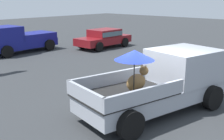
{
  "coord_description": "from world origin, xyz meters",
  "views": [
    {
      "loc": [
        -7.19,
        -4.8,
        3.61
      ],
      "look_at": [
        -0.04,
        1.74,
        1.1
      ],
      "focal_mm": 45.45,
      "sensor_mm": 36.0,
      "label": 1
    }
  ],
  "objects": [
    {
      "name": "ground_plane",
      "position": [
        0.0,
        0.0,
        0.0
      ],
      "size": [
        80.0,
        80.0,
        0.0
      ],
      "primitive_type": "plane",
      "color": "#2D3033"
    },
    {
      "name": "parked_sedan_near",
      "position": [
        7.56,
        9.5,
        0.74
      ],
      "size": [
        4.3,
        1.98,
        1.33
      ],
      "rotation": [
        0.0,
        0.0,
        3.14
      ],
      "color": "black",
      "rests_on": "ground"
    },
    {
      "name": "pickup_truck_main",
      "position": [
        0.44,
        -0.1,
        0.96
      ],
      "size": [
        5.32,
        3.06,
        2.18
      ],
      "rotation": [
        0.0,
        0.0,
        -0.2
      ],
      "color": "black",
      "rests_on": "ground"
    },
    {
      "name": "pickup_truck_red",
      "position": [
        2.32,
        12.33,
        0.87
      ],
      "size": [
        4.88,
        2.34,
        1.8
      ],
      "rotation": [
        0.0,
        0.0,
        3.19
      ],
      "color": "black",
      "rests_on": "ground"
    }
  ]
}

